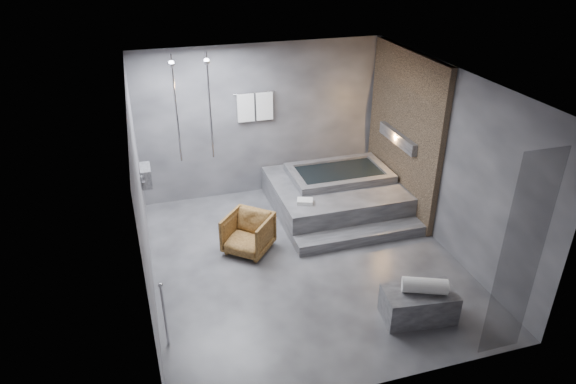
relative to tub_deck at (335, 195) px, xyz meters
name	(u,v)px	position (x,y,z in m)	size (l,w,h in m)	color
room	(327,148)	(-0.65, -1.21, 1.48)	(5.00, 5.04, 2.82)	#303032
tub_deck	(335,195)	(0.00, 0.00, 0.00)	(2.20, 2.00, 0.50)	#353538
tub_step	(361,236)	(0.00, -1.18, -0.16)	(2.20, 0.36, 0.18)	#353538
concrete_bench	(419,304)	(-0.03, -3.08, -0.04)	(0.92, 0.51, 0.41)	#333335
driftwood_chair	(248,233)	(-1.80, -0.93, 0.06)	(0.66, 0.68, 0.62)	#452B11
rolled_towel	(425,286)	(0.01, -3.10, 0.27)	(0.20, 0.20, 0.57)	silver
deck_towel	(305,201)	(-0.76, -0.58, 0.28)	(0.26, 0.19, 0.07)	silver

